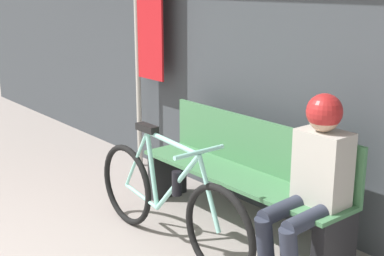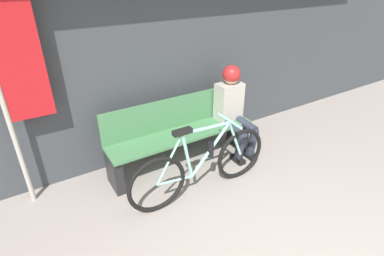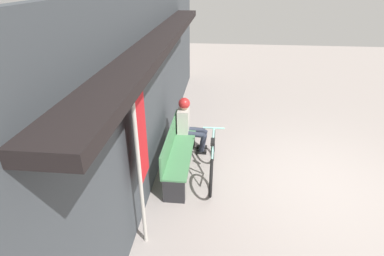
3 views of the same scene
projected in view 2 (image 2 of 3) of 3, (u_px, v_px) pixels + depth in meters
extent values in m
cube|color=#3D4247|center=(143.00, 32.00, 3.42)|extent=(12.00, 0.12, 3.20)
cube|color=#477F51|center=(182.00, 134.00, 3.69)|extent=(1.89, 0.42, 0.03)
cube|color=#477F51|center=(174.00, 113.00, 3.74)|extent=(1.89, 0.03, 0.40)
cube|color=#232326|center=(115.00, 172.00, 3.39)|extent=(0.10, 0.36, 0.42)
cube|color=#232326|center=(237.00, 132.00, 4.22)|extent=(0.10, 0.36, 0.42)
torus|color=black|center=(157.00, 185.00, 3.01)|extent=(0.64, 0.05, 0.64)
torus|color=black|center=(240.00, 154.00, 3.51)|extent=(0.64, 0.05, 0.64)
cylinder|color=#93DBCC|center=(207.00, 128.00, 3.06)|extent=(0.58, 0.03, 0.07)
cylinder|color=#93DBCC|center=(211.00, 150.00, 3.22)|extent=(0.50, 0.03, 0.55)
cylinder|color=#93DBCC|center=(187.00, 156.00, 3.07)|extent=(0.14, 0.03, 0.56)
cylinder|color=#93DBCC|center=(175.00, 180.00, 3.12)|extent=(0.41, 0.03, 0.08)
cylinder|color=#93DBCC|center=(170.00, 160.00, 2.96)|extent=(0.32, 0.02, 0.51)
cylinder|color=#93DBCC|center=(235.00, 139.00, 3.36)|extent=(0.22, 0.03, 0.48)
cube|color=black|center=(182.00, 132.00, 2.90)|extent=(0.20, 0.07, 0.05)
cylinder|color=#93DBCC|center=(230.00, 121.00, 3.19)|extent=(0.03, 0.40, 0.03)
cylinder|color=black|center=(211.00, 150.00, 3.22)|extent=(0.07, 0.07, 0.17)
cylinder|color=#2D3342|center=(233.00, 127.00, 3.84)|extent=(0.11, 0.40, 0.13)
cylinder|color=#2D3342|center=(240.00, 146.00, 3.81)|extent=(0.11, 0.17, 0.40)
cube|color=black|center=(238.00, 159.00, 3.93)|extent=(0.10, 0.22, 0.06)
cylinder|color=#2D3342|center=(245.00, 124.00, 3.93)|extent=(0.11, 0.40, 0.13)
cylinder|color=#2D3342|center=(252.00, 142.00, 3.90)|extent=(0.11, 0.17, 0.40)
cube|color=black|center=(249.00, 155.00, 4.02)|extent=(0.10, 0.22, 0.06)
cube|color=#B7B2A8|center=(229.00, 101.00, 3.94)|extent=(0.34, 0.22, 0.49)
sphere|color=tan|center=(231.00, 76.00, 3.76)|extent=(0.20, 0.20, 0.20)
sphere|color=#B22323|center=(231.00, 74.00, 3.75)|extent=(0.23, 0.23, 0.23)
cylinder|color=#B7B2A8|center=(5.00, 110.00, 2.79)|extent=(0.05, 0.05, 2.16)
cube|color=red|center=(18.00, 56.00, 2.67)|extent=(0.40, 0.02, 1.21)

